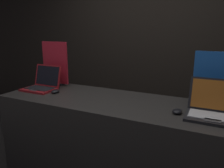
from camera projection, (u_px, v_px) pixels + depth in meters
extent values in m
cube|color=black|center=(155.00, 37.00, 3.07)|extent=(8.00, 0.05, 2.80)
cube|color=#282623|center=(113.00, 144.00, 2.09)|extent=(2.14, 0.72, 0.87)
cube|color=maroon|center=(39.00, 90.00, 2.31)|extent=(0.34, 0.24, 0.02)
cube|color=black|center=(40.00, 88.00, 2.32)|extent=(0.30, 0.17, 0.00)
cube|color=#3F3F42|center=(34.00, 90.00, 2.24)|extent=(0.09, 0.05, 0.00)
cube|color=maroon|center=(48.00, 76.00, 2.41)|extent=(0.34, 0.07, 0.23)
cube|color=black|center=(47.00, 75.00, 2.40)|extent=(0.30, 0.06, 0.20)
ellipsoid|color=black|center=(55.00, 91.00, 2.21)|extent=(0.07, 0.10, 0.03)
cube|color=black|center=(56.00, 84.00, 2.55)|extent=(0.19, 0.07, 0.02)
cube|color=red|center=(55.00, 63.00, 2.50)|extent=(0.34, 0.02, 0.47)
cube|color=black|center=(213.00, 118.00, 1.54)|extent=(0.37, 0.25, 0.02)
cube|color=#B7B7B7|center=(213.00, 116.00, 1.56)|extent=(0.33, 0.18, 0.00)
cube|color=#3F3F42|center=(213.00, 121.00, 1.47)|extent=(0.10, 0.06, 0.00)
cube|color=black|center=(215.00, 95.00, 1.65)|extent=(0.37, 0.08, 0.25)
cube|color=#A5591E|center=(215.00, 95.00, 1.64)|extent=(0.34, 0.06, 0.21)
ellipsoid|color=black|center=(177.00, 111.00, 1.66)|extent=(0.07, 0.09, 0.03)
cube|color=black|center=(214.00, 104.00, 1.85)|extent=(0.21, 0.07, 0.02)
cube|color=#1E59B2|center=(217.00, 78.00, 1.79)|extent=(0.37, 0.02, 0.43)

